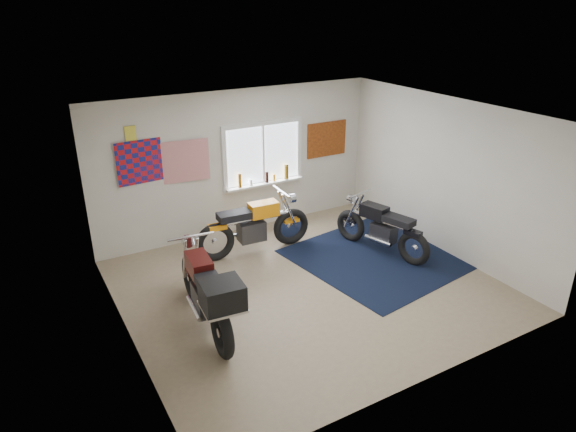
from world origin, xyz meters
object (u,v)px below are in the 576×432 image
navy_rug (376,258)px  yellow_triumph (254,227)px  black_chrome_bike (382,229)px  maroon_tourer (208,293)px

navy_rug → yellow_triumph: 2.21m
navy_rug → black_chrome_bike: (0.21, 0.16, 0.43)m
navy_rug → black_chrome_bike: 0.51m
black_chrome_bike → maroon_tourer: 3.58m
yellow_triumph → maroon_tourer: size_ratio=0.97×
yellow_triumph → maroon_tourer: (-1.57, -1.80, 0.11)m
navy_rug → yellow_triumph: yellow_triumph is taller
navy_rug → maroon_tourer: maroon_tourer is taller
navy_rug → maroon_tourer: (-3.30, -0.52, 0.58)m
yellow_triumph → maroon_tourer: bearing=-127.7°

